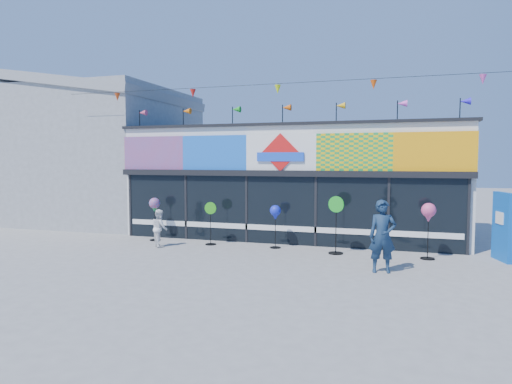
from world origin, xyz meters
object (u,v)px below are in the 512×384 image
at_px(spinner_1, 211,222).
at_px(spinner_2, 275,214).
at_px(adult_man, 382,236).
at_px(spinner_3, 336,223).
at_px(spinner_4, 429,214).
at_px(spinner_0, 155,206).
at_px(child, 160,228).
at_px(blue_sign, 502,227).

height_order(spinner_1, spinner_2, spinner_1).
bearing_deg(adult_man, spinner_3, 116.73).
bearing_deg(spinner_4, spinner_0, 177.67).
relative_size(spinner_3, spinner_4, 1.08).
bearing_deg(spinner_4, child, -175.96).
distance_m(spinner_0, child, 1.34).
xyz_separation_m(spinner_0, spinner_4, (9.05, -0.37, 0.08)).
bearing_deg(spinner_3, adult_man, -53.99).
bearing_deg(child, spinner_3, -128.25).
distance_m(spinner_0, spinner_2, 4.44).
bearing_deg(blue_sign, spinner_1, 166.71).
bearing_deg(blue_sign, spinner_2, 166.31).
xyz_separation_m(blue_sign, spinner_1, (-8.81, -0.21, -0.22)).
xyz_separation_m(spinner_2, spinner_3, (1.99, -0.33, -0.19)).
xyz_separation_m(blue_sign, spinner_2, (-6.59, -0.11, 0.14)).
distance_m(blue_sign, spinner_2, 6.59).
bearing_deg(spinner_1, spinner_3, -3.15).
relative_size(blue_sign, spinner_4, 1.20).
height_order(spinner_3, spinner_4, spinner_3).
bearing_deg(spinner_1, child, -152.42).
bearing_deg(spinner_0, blue_sign, 0.14).
relative_size(spinner_2, child, 1.13).
bearing_deg(adult_man, spinner_1, 149.45).
distance_m(blue_sign, spinner_0, 11.03).
xyz_separation_m(spinner_1, spinner_3, (4.21, -0.23, 0.17)).
xyz_separation_m(blue_sign, spinner_0, (-11.03, -0.03, 0.24)).
xyz_separation_m(blue_sign, adult_man, (-3.17, -2.40, -0.05)).
distance_m(spinner_2, child, 3.85).
xyz_separation_m(spinner_0, spinner_1, (2.22, -0.18, -0.45)).
distance_m(spinner_1, spinner_4, 6.86).
relative_size(spinner_1, spinner_3, 0.82).
distance_m(spinner_3, child, 5.74).
bearing_deg(child, blue_sign, -128.26).
height_order(spinner_1, child, spinner_1).
bearing_deg(spinner_4, spinner_1, 178.41).
xyz_separation_m(spinner_0, spinner_2, (4.44, -0.08, -0.10)).
relative_size(blue_sign, spinner_1, 1.35).
distance_m(blue_sign, child, 10.35).
relative_size(spinner_2, spinner_3, 0.79).
bearing_deg(spinner_1, blue_sign, 1.34).
relative_size(spinner_2, spinner_4, 0.86).
xyz_separation_m(spinner_1, spinner_4, (6.83, -0.19, 0.54)).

